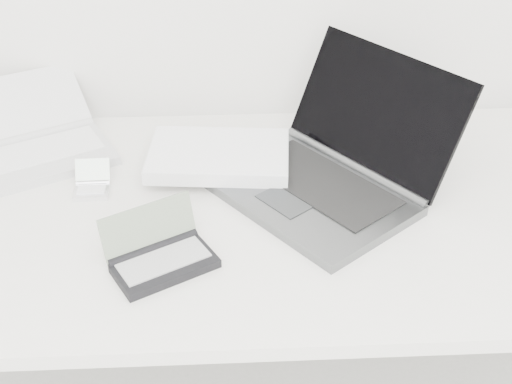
{
  "coord_description": "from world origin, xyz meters",
  "views": [
    {
      "loc": [
        -0.09,
        0.35,
        1.58
      ],
      "look_at": [
        -0.03,
        1.51,
        0.79
      ],
      "focal_mm": 50.0,
      "sensor_mm": 36.0,
      "label": 1
    }
  ],
  "objects_px": {
    "desk": "(269,223)",
    "netbook_open_white": "(41,141)",
    "laptop_large": "(290,164)",
    "palmtop_charcoal": "(160,255)"
  },
  "relations": [
    {
      "from": "laptop_large",
      "to": "netbook_open_white",
      "type": "distance_m",
      "value": 0.58
    },
    {
      "from": "laptop_large",
      "to": "palmtop_charcoal",
      "type": "xyz_separation_m",
      "value": [
        -0.26,
        -0.27,
        -0.02
      ]
    },
    {
      "from": "netbook_open_white",
      "to": "laptop_large",
      "type": "bearing_deg",
      "value": -41.93
    },
    {
      "from": "desk",
      "to": "palmtop_charcoal",
      "type": "bearing_deg",
      "value": -139.81
    },
    {
      "from": "desk",
      "to": "netbook_open_white",
      "type": "distance_m",
      "value": 0.57
    },
    {
      "from": "laptop_large",
      "to": "netbook_open_white",
      "type": "relative_size",
      "value": 1.58
    },
    {
      "from": "desk",
      "to": "laptop_large",
      "type": "xyz_separation_m",
      "value": [
        0.05,
        0.09,
        0.09
      ]
    },
    {
      "from": "laptop_large",
      "to": "palmtop_charcoal",
      "type": "bearing_deg",
      "value": -82.87
    },
    {
      "from": "desk",
      "to": "laptop_large",
      "type": "bearing_deg",
      "value": 60.01
    },
    {
      "from": "laptop_large",
      "to": "netbook_open_white",
      "type": "xyz_separation_m",
      "value": [
        -0.56,
        0.16,
        -0.02
      ]
    }
  ]
}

